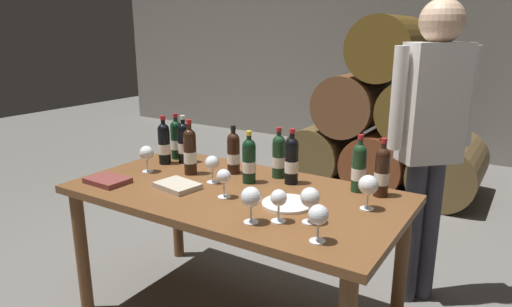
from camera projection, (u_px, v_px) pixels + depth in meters
cellar_back_wall at (428, 43)px, 5.58m from camera, size 10.00×0.24×2.80m
barrel_stack at (385, 123)px, 4.47m from camera, size 1.86×0.90×1.69m
dining_table at (235, 207)px, 2.35m from camera, size 1.70×0.90×0.76m
wine_bottle_0 at (292, 160)px, 2.40m from camera, size 0.07×0.07×0.30m
wine_bottle_1 at (184, 142)px, 2.78m from camera, size 0.07×0.07×0.30m
wine_bottle_2 at (249, 160)px, 2.41m from camera, size 0.07×0.07×0.28m
wine_bottle_3 at (279, 156)px, 2.50m from camera, size 0.07×0.07×0.28m
wine_bottle_4 at (176, 139)px, 2.87m from camera, size 0.07×0.07×0.29m
wine_bottle_5 at (233, 153)px, 2.57m from camera, size 0.07×0.07×0.28m
wine_bottle_6 at (382, 171)px, 2.21m from camera, size 0.07×0.07×0.29m
wine_bottle_7 at (190, 151)px, 2.55m from camera, size 0.07×0.07×0.32m
wine_bottle_8 at (164, 143)px, 2.76m from camera, size 0.07×0.07×0.30m
wine_bottle_9 at (359, 167)px, 2.28m from camera, size 0.07×0.07×0.30m
wine_glass_0 at (147, 154)px, 2.60m from camera, size 0.08×0.08×0.16m
wine_glass_1 at (279, 199)px, 1.92m from camera, size 0.07×0.07×0.15m
wine_glass_2 at (368, 186)px, 2.05m from camera, size 0.09×0.09×0.16m
wine_glass_3 at (224, 178)px, 2.20m from camera, size 0.07×0.07×0.15m
wine_glass_4 at (212, 164)px, 2.41m from camera, size 0.08×0.08×0.15m
wine_glass_5 at (310, 198)px, 1.91m from camera, size 0.09×0.09×0.16m
wine_glass_6 at (251, 198)px, 1.90m from camera, size 0.09×0.09×0.16m
wine_glass_7 at (318, 216)px, 1.73m from camera, size 0.08×0.08×0.15m
tasting_notebook at (177, 186)px, 2.35m from camera, size 0.24×0.19×0.03m
leather_ledger at (108, 180)px, 2.43m from camera, size 0.23×0.17×0.03m
serving_plate at (287, 204)px, 2.13m from camera, size 0.24×0.24×0.01m
sommelier_presenting at (431, 127)px, 2.46m from camera, size 0.38×0.37×1.72m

